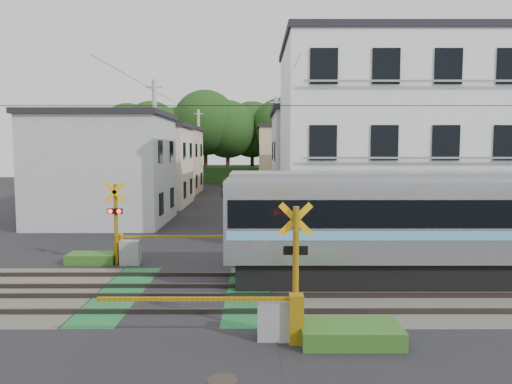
{
  "coord_description": "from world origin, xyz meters",
  "views": [
    {
      "loc": [
        2.11,
        -14.47,
        4.27
      ],
      "look_at": [
        2.13,
        5.0,
        2.57
      ],
      "focal_mm": 35.0,
      "sensor_mm": 36.0,
      "label": 1
    }
  ],
  "objects_px": {
    "pedestrian": "(224,189)",
    "manhole_cover": "(222,380)",
    "crossing_signal_near": "(277,309)",
    "crossing_signal_far": "(128,245)",
    "apartment_block": "(389,140)"
  },
  "relations": [
    {
      "from": "pedestrian",
      "to": "manhole_cover",
      "type": "xyz_separation_m",
      "value": [
        2.04,
        -32.79,
        -0.86
      ]
    },
    {
      "from": "crossing_signal_far",
      "to": "manhole_cover",
      "type": "height_order",
      "value": "crossing_signal_far"
    },
    {
      "from": "pedestrian",
      "to": "manhole_cover",
      "type": "height_order",
      "value": "pedestrian"
    },
    {
      "from": "crossing_signal_near",
      "to": "crossing_signal_far",
      "type": "distance_m",
      "value": 8.95
    },
    {
      "from": "crossing_signal_near",
      "to": "pedestrian",
      "type": "bearing_deg",
      "value": 95.8
    },
    {
      "from": "crossing_signal_far",
      "to": "apartment_block",
      "type": "distance_m",
      "value": 13.14
    },
    {
      "from": "apartment_block",
      "to": "pedestrian",
      "type": "bearing_deg",
      "value": 117.1
    },
    {
      "from": "crossing_signal_far",
      "to": "pedestrian",
      "type": "bearing_deg",
      "value": 85.03
    },
    {
      "from": "crossing_signal_far",
      "to": "apartment_block",
      "type": "height_order",
      "value": "apartment_block"
    },
    {
      "from": "crossing_signal_near",
      "to": "crossing_signal_far",
      "type": "height_order",
      "value": "same"
    },
    {
      "from": "manhole_cover",
      "to": "apartment_block",
      "type": "bearing_deg",
      "value": 65.14
    },
    {
      "from": "crossing_signal_far",
      "to": "apartment_block",
      "type": "relative_size",
      "value": 0.46
    },
    {
      "from": "crossing_signal_near",
      "to": "pedestrian",
      "type": "distance_m",
      "value": 30.98
    },
    {
      "from": "pedestrian",
      "to": "manhole_cover",
      "type": "relative_size",
      "value": 3.0
    },
    {
      "from": "pedestrian",
      "to": "crossing_signal_near",
      "type": "bearing_deg",
      "value": 76.79
    }
  ]
}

